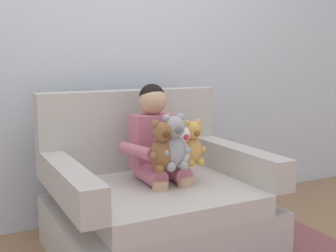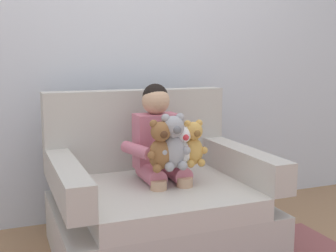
# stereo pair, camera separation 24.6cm
# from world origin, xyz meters

# --- Properties ---
(ground_plane) EXTENTS (8.00, 8.00, 0.00)m
(ground_plane) POSITION_xyz_m (0.00, 0.00, 0.00)
(ground_plane) COLOR #936D4C
(back_wall) EXTENTS (6.00, 0.10, 2.60)m
(back_wall) POSITION_xyz_m (0.00, 0.76, 1.30)
(back_wall) COLOR silver
(back_wall) RESTS_ON ground
(armchair) EXTENTS (1.21, 0.98, 0.95)m
(armchair) POSITION_xyz_m (0.00, 0.05, 0.29)
(armchair) COLOR #BCB7AD
(armchair) RESTS_ON ground
(seated_child) EXTENTS (0.45, 0.39, 0.82)m
(seated_child) POSITION_xyz_m (0.04, 0.09, 0.64)
(seated_child) COLOR #C66B7F
(seated_child) RESTS_ON armchair
(plush_grey) EXTENTS (0.19, 0.15, 0.32)m
(plush_grey) POSITION_xyz_m (0.05, -0.10, 0.68)
(plush_grey) COLOR #9E9EA3
(plush_grey) RESTS_ON armchair
(plush_honey) EXTENTS (0.16, 0.13, 0.27)m
(plush_honey) POSITION_xyz_m (0.19, -0.07, 0.66)
(plush_honey) COLOR gold
(plush_honey) RESTS_ON armchair
(plush_white) EXTENTS (0.15, 0.12, 0.25)m
(plush_white) POSITION_xyz_m (0.12, -0.07, 0.65)
(plush_white) COLOR white
(plush_white) RESTS_ON armchair
(plush_brown) EXTENTS (0.17, 0.14, 0.29)m
(plush_brown) POSITION_xyz_m (-0.02, -0.10, 0.67)
(plush_brown) COLOR brown
(plush_brown) RESTS_ON armchair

